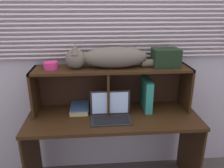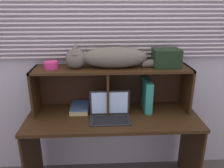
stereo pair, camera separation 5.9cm
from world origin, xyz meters
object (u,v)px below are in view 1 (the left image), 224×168
cat (109,58)px  laptop (111,113)px  storage_box (166,58)px  binder_upright (146,94)px  book_stack (80,108)px  small_basket (51,66)px

cat → laptop: bearing=-89.4°
storage_box → cat: bearing=180.0°
binder_upright → book_stack: bearing=179.8°
book_stack → cat: bearing=-0.6°
binder_upright → book_stack: size_ratio=1.14×
book_stack → storage_box: (0.78, -0.00, 0.46)m
laptop → storage_box: storage_box is taller
binder_upright → cat: bearing=180.0°
book_stack → storage_box: size_ratio=1.08×
laptop → storage_box: (0.50, 0.17, 0.43)m
cat → binder_upright: 0.50m
laptop → cat: bearing=90.6°
small_basket → storage_box: bearing=0.0°
cat → storage_box: bearing=0.0°
binder_upright → laptop: bearing=-153.3°
laptop → storage_box: 0.68m
storage_box → small_basket: bearing=180.0°
cat → book_stack: size_ratio=3.88×
cat → storage_box: size_ratio=4.18×
cat → laptop: cat is taller
cat → binder_upright: (0.35, 0.00, -0.35)m
binder_upright → storage_box: storage_box is taller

